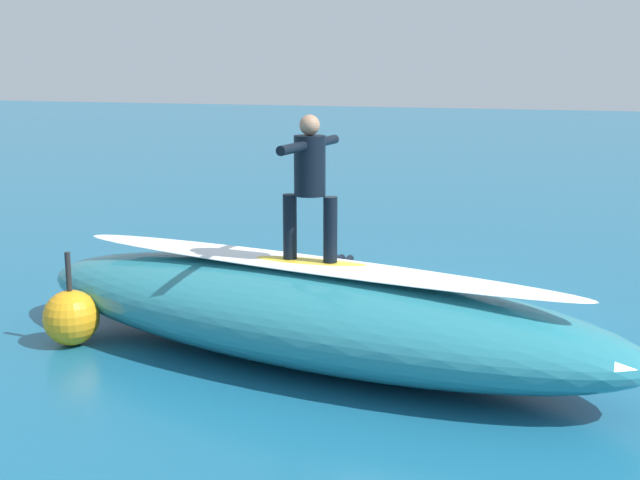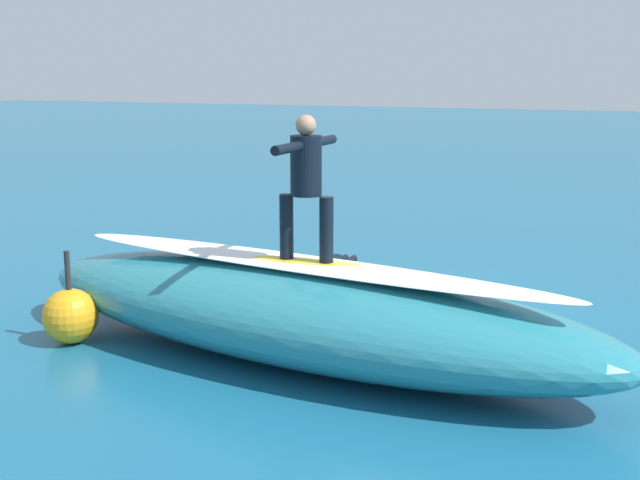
# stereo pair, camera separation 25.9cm
# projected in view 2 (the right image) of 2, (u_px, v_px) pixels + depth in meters

# --- Properties ---
(ground_plane) EXTENTS (120.00, 120.00, 0.00)m
(ground_plane) POSITION_uv_depth(u_px,v_px,m) (413.00, 313.00, 12.06)
(ground_plane) COLOR #196084
(wave_crest) EXTENTS (8.27, 3.59, 1.13)m
(wave_crest) POSITION_uv_depth(u_px,v_px,m) (301.00, 312.00, 10.10)
(wave_crest) COLOR teal
(wave_crest) RESTS_ON ground_plane
(wave_foam_lip) EXTENTS (6.84, 1.91, 0.08)m
(wave_foam_lip) POSITION_uv_depth(u_px,v_px,m) (301.00, 263.00, 9.97)
(wave_foam_lip) COLOR white
(wave_foam_lip) RESTS_ON wave_crest
(surfboard_riding) EXTENTS (2.08, 0.55, 0.09)m
(surfboard_riding) POSITION_uv_depth(u_px,v_px,m) (306.00, 264.00, 9.94)
(surfboard_riding) COLOR yellow
(surfboard_riding) RESTS_ON wave_crest
(surfer_riding) EXTENTS (0.68, 1.62, 1.71)m
(surfer_riding) POSITION_uv_depth(u_px,v_px,m) (306.00, 177.00, 9.73)
(surfer_riding) COLOR black
(surfer_riding) RESTS_ON surfboard_riding
(surfboard_paddling) EXTENTS (0.60, 2.07, 0.08)m
(surfboard_paddling) POSITION_uv_depth(u_px,v_px,m) (330.00, 277.00, 13.93)
(surfboard_paddling) COLOR #EAE5C6
(surfboard_paddling) RESTS_ON ground_plane
(surfer_paddling) EXTENTS (0.30, 1.60, 0.29)m
(surfer_paddling) POSITION_uv_depth(u_px,v_px,m) (332.00, 266.00, 14.01)
(surfer_paddling) COLOR black
(surfer_paddling) RESTS_ON surfboard_paddling
(buoy_marker) EXTENTS (0.71, 0.71, 1.20)m
(buoy_marker) POSITION_uv_depth(u_px,v_px,m) (70.00, 316.00, 10.68)
(buoy_marker) COLOR orange
(buoy_marker) RESTS_ON ground_plane
(foam_patch_near) EXTENTS (1.12, 0.95, 0.14)m
(foam_patch_near) POSITION_uv_depth(u_px,v_px,m) (282.00, 260.00, 15.05)
(foam_patch_near) COLOR white
(foam_patch_near) RESTS_ON ground_plane
(foam_patch_mid) EXTENTS (0.85, 1.03, 0.11)m
(foam_patch_mid) POSITION_uv_depth(u_px,v_px,m) (329.00, 270.00, 14.33)
(foam_patch_mid) COLOR white
(foam_patch_mid) RESTS_ON ground_plane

